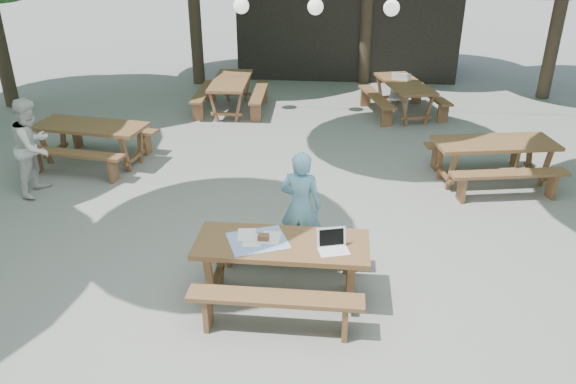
# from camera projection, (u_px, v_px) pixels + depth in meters

# --- Properties ---
(ground) EXTENTS (80.00, 80.00, 0.00)m
(ground) POSITION_uv_depth(u_px,v_px,m) (301.00, 254.00, 7.58)
(ground) COLOR slate
(ground) RESTS_ON ground
(pavilion) EXTENTS (6.00, 3.00, 2.80)m
(pavilion) POSITION_uv_depth(u_px,v_px,m) (347.00, 21.00, 16.31)
(pavilion) COLOR black
(pavilion) RESTS_ON ground
(main_picnic_table) EXTENTS (2.00, 1.58, 0.75)m
(main_picnic_table) POSITION_uv_depth(u_px,v_px,m) (282.00, 269.00, 6.58)
(main_picnic_table) COLOR brown
(main_picnic_table) RESTS_ON ground
(picnic_table_nw) EXTENTS (2.10, 1.82, 0.75)m
(picnic_table_nw) POSITION_uv_depth(u_px,v_px,m) (93.00, 143.00, 10.25)
(picnic_table_nw) COLOR brown
(picnic_table_nw) RESTS_ON ground
(picnic_table_ne) EXTENTS (2.16, 1.90, 0.75)m
(picnic_table_ne) POSITION_uv_depth(u_px,v_px,m) (492.00, 161.00, 9.49)
(picnic_table_ne) COLOR brown
(picnic_table_ne) RESTS_ON ground
(picnic_table_far_w) EXTENTS (1.66, 2.03, 0.75)m
(picnic_table_far_w) POSITION_uv_depth(u_px,v_px,m) (231.00, 95.00, 13.09)
(picnic_table_far_w) COLOR brown
(picnic_table_far_w) RESTS_ON ground
(picnic_table_far_e) EXTENTS (2.05, 2.27, 0.75)m
(picnic_table_far_e) POSITION_uv_depth(u_px,v_px,m) (403.00, 98.00, 12.85)
(picnic_table_far_e) COLOR brown
(picnic_table_far_e) RESTS_ON ground
(woman) EXTENTS (0.60, 0.44, 1.50)m
(woman) POSITION_uv_depth(u_px,v_px,m) (301.00, 206.00, 7.22)
(woman) COLOR #76BAD8
(woman) RESTS_ON ground
(second_person) EXTENTS (0.63, 0.80, 1.59)m
(second_person) POSITION_uv_depth(u_px,v_px,m) (33.00, 146.00, 8.99)
(second_person) COLOR silver
(second_person) RESTS_ON ground
(plastic_chair) EXTENTS (0.50, 0.50, 0.90)m
(plastic_chair) POSITION_uv_depth(u_px,v_px,m) (399.00, 103.00, 12.96)
(plastic_chair) COLOR silver
(plastic_chair) RESTS_ON ground
(laptop) EXTENTS (0.39, 0.34, 0.24)m
(laptop) POSITION_uv_depth(u_px,v_px,m) (333.00, 245.00, 6.25)
(laptop) COLOR white
(laptop) RESTS_ON main_picnic_table
(tabletop_clutter) EXTENTS (0.81, 0.76, 0.08)m
(tabletop_clutter) POSITION_uv_depth(u_px,v_px,m) (259.00, 240.00, 6.45)
(tabletop_clutter) COLOR blue
(tabletop_clutter) RESTS_ON main_picnic_table
(paper_lanterns) EXTENTS (9.00, 0.34, 0.38)m
(paper_lanterns) POSITION_uv_depth(u_px,v_px,m) (316.00, 7.00, 11.91)
(paper_lanterns) COLOR black
(paper_lanterns) RESTS_ON ground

